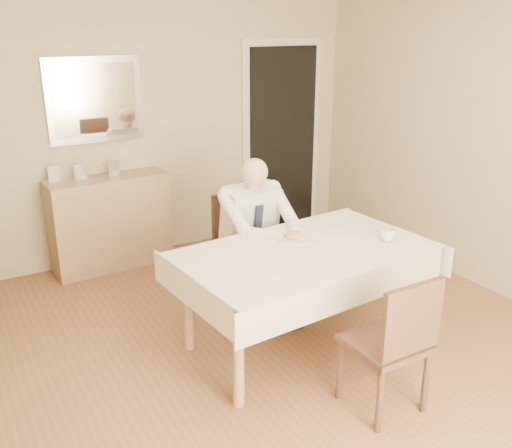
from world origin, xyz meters
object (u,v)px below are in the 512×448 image
chair_far (243,241)px  seated_man (260,231)px  chair_near (395,339)px  dining_table (304,261)px  coffee_mug (388,235)px  sideboard (111,222)px

chair_far → seated_man: bearing=-89.3°
chair_near → dining_table: bearing=92.1°
coffee_mug → sideboard: (-1.35, 2.26, -0.36)m
chair_near → coffee_mug: 0.96m
seated_man → dining_table: bearing=-90.0°
chair_far → chair_near: (0.03, -1.76, -0.01)m
chair_far → coffee_mug: 1.23m
dining_table → sideboard: 2.24m
chair_far → coffee_mug: chair_far is taller
chair_far → seated_man: 0.34m
chair_far → sideboard: size_ratio=0.83×
chair_far → seated_man: seated_man is taller
sideboard → dining_table: bearing=-73.2°
dining_table → chair_far: bearing=85.4°
chair_far → sideboard: 1.43m
sideboard → seated_man: bearing=-66.4°
seated_man → sideboard: 1.70m
seated_man → coffee_mug: (0.60, -0.75, 0.11)m
dining_table → chair_near: chair_near is taller
coffee_mug → sideboard: sideboard is taller
coffee_mug → sideboard: 2.65m
dining_table → coffee_mug: size_ratio=16.27×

